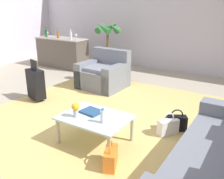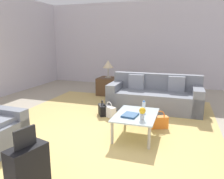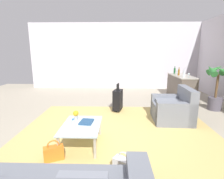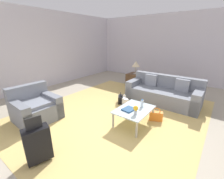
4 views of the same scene
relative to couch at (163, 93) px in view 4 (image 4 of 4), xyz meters
The scene contains 16 objects.
ground_plane 2.30m from the couch, 164.71° to the left, with size 12.00×12.00×0.00m, color #A89E89.
wall_back 5.30m from the couch, 115.22° to the left, with size 10.24×0.12×3.10m, color silver.
wall_right 3.18m from the couch, 11.83° to the left, with size 0.12×8.00×3.10m, color silver.
area_rug 1.81m from the couch, 153.36° to the left, with size 5.20×4.40×0.01m, color tan.
couch is the anchor object (origin of this frame).
armchair 3.84m from the couch, 143.69° to the left, with size 1.03×0.96×0.88m.
coffee_table 1.80m from the couch, behind, with size 0.96×0.72×0.41m.
water_bottle 1.61m from the couch, behind, with size 0.06×0.06×0.20m.
coffee_table_book 1.93m from the couch, behind, with size 0.29×0.24×0.03m, color navy.
flower_vase 2.03m from the couch, behind, with size 0.11×0.11×0.21m.
side_table 1.89m from the couch, 57.87° to the left, with size 0.62×0.62×0.54m, color #513823.
table_lamp 2.00m from the couch, 57.87° to the left, with size 0.33×0.33×0.55m.
suitcase_black 3.88m from the couch, 168.10° to the left, with size 0.44×0.32×0.85m.
handbag_white 1.34m from the couch, 138.29° to the left, with size 0.29×0.35×0.36m.
handbag_orange 1.34m from the couch, 168.22° to the right, with size 0.26×0.35×0.36m.
handbag_black 1.43m from the couch, 130.72° to the left, with size 0.35×0.29×0.36m.
Camera 4 is at (-2.49, -2.01, 2.01)m, focal length 24.00 mm.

